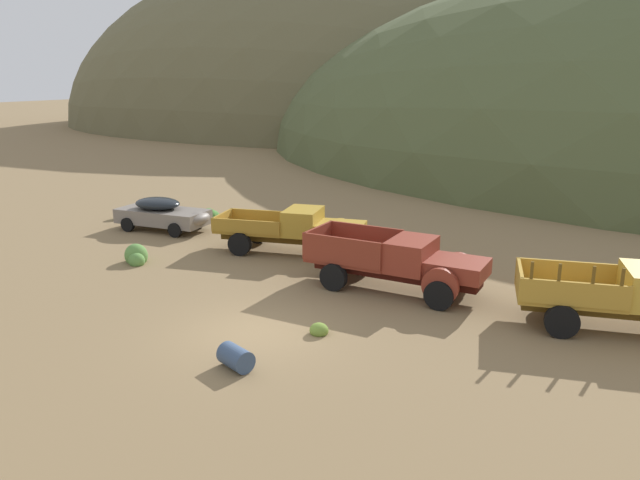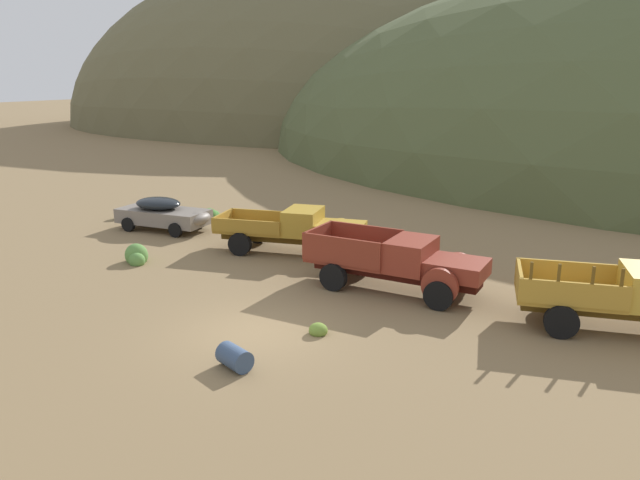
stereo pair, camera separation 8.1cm
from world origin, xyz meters
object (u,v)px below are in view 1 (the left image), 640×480
at_px(car_primer_gray, 165,214).
at_px(truck_rust_red, 406,263).
at_px(truck_mustard, 301,230).
at_px(oil_drum_tipped, 236,358).

distance_m(car_primer_gray, truck_rust_red, 13.52).
height_order(truck_mustard, oil_drum_tipped, truck_mustard).
bearing_deg(truck_mustard, oil_drum_tipped, -82.12).
distance_m(truck_mustard, truck_rust_red, 6.04).
xyz_separation_m(truck_mustard, truck_rust_red, (5.29, -2.91, 0.02)).
relative_size(car_primer_gray, truck_mustard, 0.73).
distance_m(truck_rust_red, oil_drum_tipped, 7.63).
bearing_deg(truck_rust_red, car_primer_gray, 168.76).
height_order(truck_mustard, truck_rust_red, truck_rust_red).
distance_m(truck_mustard, oil_drum_tipped, 10.51).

